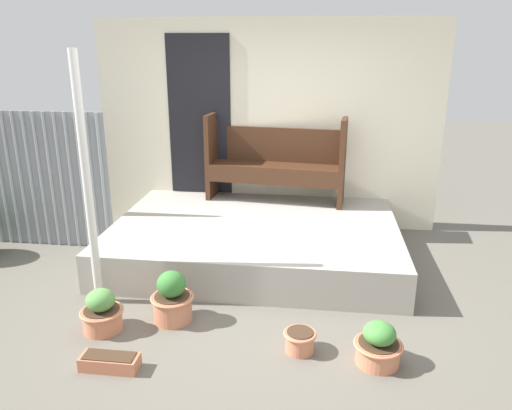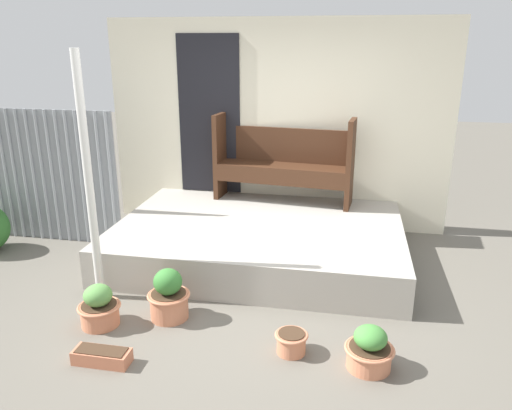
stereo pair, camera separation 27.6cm
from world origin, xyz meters
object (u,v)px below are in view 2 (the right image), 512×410
object	(u,v)px
support_post	(89,182)
planter_box_rect	(102,356)
flower_pot_left	(99,308)
bench	(284,159)
flower_pot_right	(291,341)
flower_pot_middle	(169,297)
flower_pot_far_right	(369,350)

from	to	relation	value
support_post	planter_box_rect	world-z (taller)	support_post
flower_pot_left	planter_box_rect	bearing A→B (deg)	-61.50
bench	planter_box_rect	bearing A→B (deg)	-101.42
flower_pot_right	planter_box_rect	bearing A→B (deg)	-163.78
flower_pot_middle	bench	bearing A→B (deg)	73.72
bench	flower_pot_left	size ratio (longest dim) A/B	4.62
flower_pot_right	flower_pot_far_right	size ratio (longest dim) A/B	0.71
flower_pot_left	flower_pot_far_right	world-z (taller)	flower_pot_left
support_post	flower_pot_middle	size ratio (longest dim) A/B	4.90
flower_pot_left	bench	bearing A→B (deg)	64.39
flower_pot_far_right	flower_pot_middle	bearing A→B (deg)	166.99
flower_pot_middle	flower_pot_right	distance (m)	1.16
flower_pot_middle	flower_pot_right	world-z (taller)	flower_pot_middle
flower_pot_middle	support_post	bearing A→B (deg)	163.07
flower_pot_left	flower_pot_middle	xyz separation A→B (m)	(0.54, 0.23, 0.04)
bench	flower_pot_left	distance (m)	2.92
planter_box_rect	flower_pot_far_right	bearing A→B (deg)	9.39
flower_pot_middle	flower_pot_far_right	xyz separation A→B (m)	(1.71, -0.39, -0.05)
bench	planter_box_rect	world-z (taller)	bench
support_post	flower_pot_far_right	bearing A→B (deg)	-14.26
planter_box_rect	flower_pot_middle	bearing A→B (deg)	69.33
flower_pot_left	flower_pot_far_right	xyz separation A→B (m)	(2.25, -0.17, -0.01)
support_post	flower_pot_right	bearing A→B (deg)	-16.31
flower_pot_middle	flower_pot_right	xyz separation A→B (m)	(1.12, -0.32, -0.10)
flower_pot_middle	planter_box_rect	distance (m)	0.78
support_post	flower_pot_middle	bearing A→B (deg)	-16.93
flower_pot_left	flower_pot_far_right	size ratio (longest dim) A/B	1.01
bench	flower_pot_left	bearing A→B (deg)	-109.68
flower_pot_right	flower_pot_far_right	xyz separation A→B (m)	(0.59, -0.08, 0.05)
bench	planter_box_rect	size ratio (longest dim) A/B	3.99
flower_pot_middle	flower_pot_far_right	size ratio (longest dim) A/B	1.24
support_post	flower_pot_left	world-z (taller)	support_post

